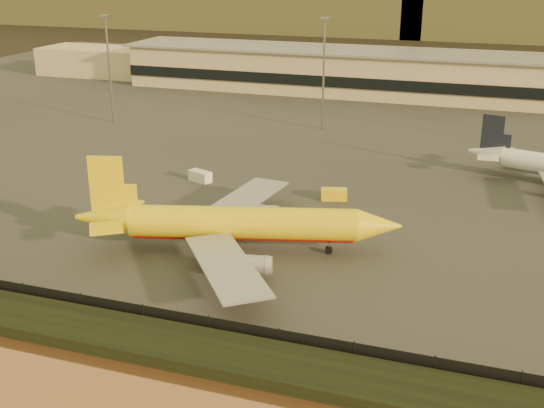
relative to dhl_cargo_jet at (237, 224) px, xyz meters
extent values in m
plane|color=black|center=(3.18, -8.54, -4.22)|extent=(900.00, 900.00, 0.00)
cube|color=black|center=(3.18, -25.54, -3.52)|extent=(320.00, 7.00, 1.40)
cube|color=#2D2D2D|center=(3.18, 86.46, -4.12)|extent=(320.00, 220.00, 0.20)
cube|color=black|center=(3.18, -21.54, -2.92)|extent=(300.00, 0.05, 2.20)
cube|color=tan|center=(3.18, 116.46, 1.98)|extent=(160.00, 22.00, 12.00)
cube|color=black|center=(3.18, 105.26, 0.98)|extent=(160.00, 0.60, 3.00)
cube|color=gray|center=(3.18, 116.46, 8.28)|extent=(164.00, 24.00, 0.60)
cube|color=tan|center=(-91.82, 120.46, 0.48)|extent=(50.00, 18.00, 9.00)
cylinder|color=slate|center=(-56.82, 61.46, 8.48)|extent=(0.50, 0.50, 25.00)
cube|color=slate|center=(-56.82, 61.46, 21.18)|extent=(2.20, 2.20, 0.40)
cylinder|color=slate|center=(-6.82, 71.46, 8.48)|extent=(0.50, 0.50, 25.00)
cube|color=slate|center=(-6.82, 71.46, 21.18)|extent=(2.20, 2.20, 0.40)
cylinder|color=#DEC20B|center=(0.79, 0.22, 0.24)|extent=(31.11, 12.64, 4.48)
cylinder|color=#B01D0A|center=(0.79, 0.22, -0.54)|extent=(30.01, 11.46, 3.50)
cone|color=#DEC20B|center=(18.65, 5.19, 0.24)|extent=(7.02, 5.94, 4.48)
cone|color=#DEC20B|center=(-17.90, -4.98, 0.58)|extent=(8.68, 6.40, 4.48)
cube|color=#DEC20B|center=(-17.07, -4.75, 5.51)|extent=(4.67, 1.62, 7.85)
cube|color=#DEC20B|center=(-17.44, -0.20, 0.92)|extent=(4.49, 4.44, 0.27)
cube|color=#DEC20B|center=(-15.04, -8.84, 0.92)|extent=(5.95, 5.93, 0.27)
cube|color=gray|center=(-3.24, 11.50, -0.54)|extent=(8.18, 19.96, 0.27)
cylinder|color=gray|center=(-0.38, 9.27, -1.77)|extent=(5.65, 3.76, 2.47)
cube|color=gray|center=(3.16, -11.52, -0.54)|extent=(16.61, 19.06, 0.27)
cylinder|color=gray|center=(4.46, -8.14, -1.77)|extent=(5.65, 3.76, 2.47)
cylinder|color=black|center=(12.21, 3.40, -3.52)|extent=(1.16, 1.02, 0.99)
cylinder|color=slate|center=(12.21, 3.40, -3.01)|extent=(0.17, 0.17, 2.02)
cylinder|color=black|center=(-1.78, -2.59, -3.52)|extent=(1.16, 1.02, 0.99)
cylinder|color=slate|center=(-1.78, -2.59, -3.01)|extent=(0.17, 0.17, 2.02)
cylinder|color=black|center=(-2.86, 1.30, -3.52)|extent=(1.16, 1.02, 0.99)
cylinder|color=slate|center=(-2.86, 1.30, -3.01)|extent=(0.17, 0.17, 2.02)
cone|color=silver|center=(30.86, 48.58, -0.21)|extent=(7.44, 5.36, 3.72)
cube|color=black|center=(31.58, 48.38, 3.88)|extent=(4.02, 1.37, 6.50)
cube|color=silver|center=(33.28, 51.77, 0.07)|extent=(5.05, 4.99, 0.22)
cube|color=silver|center=(31.31, 44.60, 0.07)|extent=(3.87, 3.70, 0.22)
cube|color=#DEC20B|center=(7.62, 24.71, -3.05)|extent=(4.65, 3.01, 1.93)
cube|color=silver|center=(-17.73, 26.47, -3.05)|extent=(4.71, 3.33, 1.94)
camera|label=1|loc=(32.49, -80.40, 35.07)|focal=45.00mm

